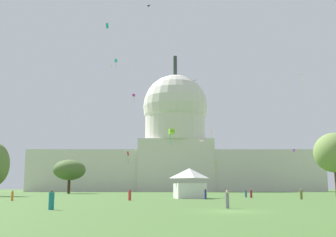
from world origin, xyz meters
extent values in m
plane|color=#42662D|center=(0.00, 0.00, 0.00)|extent=(800.00, 800.00, 0.00)
cube|color=beige|center=(-33.94, 163.05, 9.30)|extent=(66.48, 23.62, 18.59)
cube|color=beige|center=(32.54, 163.05, 9.30)|extent=(66.48, 23.62, 18.59)
cube|color=beige|center=(-0.70, 163.05, 11.69)|extent=(33.98, 25.99, 23.39)
cylinder|color=beige|center=(-0.70, 163.05, 31.69)|extent=(28.45, 28.45, 16.61)
sphere|color=beige|center=(-0.70, 163.05, 40.00)|extent=(30.64, 30.64, 30.64)
cylinder|color=#2D3833|center=(-0.70, 163.05, 60.23)|extent=(1.80, 1.80, 9.83)
cube|color=white|center=(-1.14, 40.09, 1.30)|extent=(5.58, 6.29, 2.60)
pyramid|color=white|center=(-1.14, 40.09, 4.34)|extent=(5.86, 6.61, 1.74)
cylinder|color=#42301E|center=(-35.59, 98.92, 2.70)|extent=(0.86, 0.86, 5.39)
ellipsoid|color=#4C6633|center=(-35.59, 98.92, 7.32)|extent=(10.75, 11.23, 6.42)
cylinder|color=#4C3823|center=(32.14, 58.66, 3.44)|extent=(0.59, 0.59, 6.89)
ellipsoid|color=olive|center=(32.14, 58.66, 9.53)|extent=(9.90, 10.56, 8.79)
cylinder|color=red|center=(-10.58, 28.41, 0.72)|extent=(0.45, 0.45, 1.44)
sphere|color=brown|center=(-10.58, 28.41, 1.55)|extent=(0.22, 0.22, 0.22)
cylinder|color=olive|center=(16.33, 33.76, 0.71)|extent=(0.61, 0.61, 1.42)
sphere|color=tan|center=(16.33, 33.76, 1.54)|extent=(0.34, 0.34, 0.25)
cylinder|color=maroon|center=(10.41, 44.03, 0.70)|extent=(0.58, 0.58, 1.39)
sphere|color=beige|center=(10.41, 44.03, 1.49)|extent=(0.29, 0.29, 0.20)
cylinder|color=gray|center=(0.30, 4.73, 0.69)|extent=(0.43, 0.43, 1.37)
sphere|color=beige|center=(0.30, 4.73, 1.50)|extent=(0.31, 0.31, 0.25)
cylinder|color=#1E757A|center=(-15.08, 2.41, 0.74)|extent=(0.67, 0.67, 1.47)
sphere|color=brown|center=(-15.08, 2.41, 1.58)|extent=(0.29, 0.29, 0.20)
cylinder|color=#3D5684|center=(10.14, 47.75, 0.66)|extent=(0.56, 0.56, 1.31)
sphere|color=brown|center=(10.14, 47.75, 1.44)|extent=(0.35, 0.35, 0.25)
cylinder|color=navy|center=(1.08, 34.15, 0.75)|extent=(0.39, 0.39, 1.50)
sphere|color=brown|center=(1.08, 34.15, 1.61)|extent=(0.25, 0.25, 0.21)
cylinder|color=orange|center=(-27.23, 26.91, 0.66)|extent=(0.45, 0.45, 1.33)
sphere|color=tan|center=(-27.23, 26.91, 1.43)|extent=(0.29, 0.29, 0.21)
pyramid|color=blue|center=(5.96, 119.20, 41.45)|extent=(1.59, 1.53, 0.25)
cylinder|color=gold|center=(5.66, 119.00, 39.83)|extent=(0.08, 0.29, 1.49)
pyramid|color=gold|center=(11.53, 108.39, 10.08)|extent=(1.76, 0.96, 0.21)
cylinder|color=gold|center=(11.60, 108.72, 7.77)|extent=(0.08, 0.07, 2.83)
cube|color=#8CD133|center=(-4.03, 54.77, 13.40)|extent=(1.40, 1.43, 0.63)
cube|color=#8CD133|center=(-4.03, 54.77, 13.99)|extent=(1.40, 1.43, 0.63)
cylinder|color=teal|center=(-4.22, 54.77, 11.93)|extent=(0.30, 0.36, 2.42)
cube|color=orange|center=(5.21, 61.40, 14.37)|extent=(0.26, 1.13, 1.05)
cylinder|color=#8CD133|center=(5.25, 61.40, 12.21)|extent=(0.16, 0.51, 3.33)
cube|color=teal|center=(-20.77, 71.21, 44.04)|extent=(0.82, 0.80, 1.39)
cube|color=#D1339E|center=(-18.70, 137.73, 39.78)|extent=(1.12, 1.15, 0.51)
cube|color=#D1339E|center=(-18.70, 137.73, 40.32)|extent=(1.12, 1.15, 0.51)
cylinder|color=#D1339E|center=(-18.54, 137.73, 38.21)|extent=(0.27, 0.47, 2.71)
pyramid|color=pink|center=(6.40, 101.65, 16.31)|extent=(1.52, 0.98, 0.42)
cylinder|color=pink|center=(6.59, 102.03, 14.21)|extent=(0.12, 0.07, 3.06)
pyramid|color=yellow|center=(34.30, 83.29, 34.09)|extent=(1.13, 1.38, 0.30)
cylinder|color=yellow|center=(34.04, 83.16, 31.83)|extent=(0.21, 0.23, 3.02)
cube|color=purple|center=(39.44, 111.93, 14.45)|extent=(0.84, 0.80, 0.47)
cube|color=purple|center=(39.44, 111.93, 14.95)|extent=(0.84, 0.80, 0.47)
cube|color=#33BCDB|center=(-23.81, 116.35, 48.45)|extent=(1.13, 0.46, 1.32)
cylinder|color=purple|center=(-23.77, 116.35, 46.78)|extent=(0.32, 0.30, 2.07)
cube|color=red|center=(-16.52, 90.99, 11.84)|extent=(0.62, 0.68, 1.31)
cylinder|color=green|center=(-16.52, 90.99, 10.05)|extent=(0.39, 0.35, 2.32)
cube|color=white|center=(-28.35, 137.48, 52.52)|extent=(0.89, 0.98, 1.45)
cylinder|color=white|center=(-28.31, 137.48, 50.73)|extent=(0.11, 0.34, 2.12)
pyramid|color=black|center=(-11.38, 94.22, 59.83)|extent=(1.50, 1.79, 0.16)
camera|label=1|loc=(-5.33, -34.13, 1.88)|focal=44.90mm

